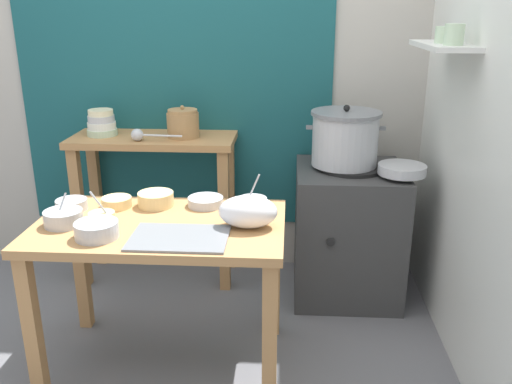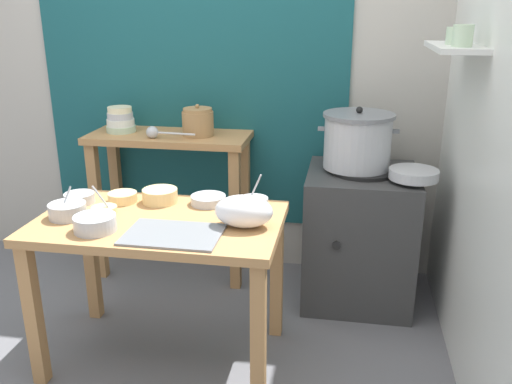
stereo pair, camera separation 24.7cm
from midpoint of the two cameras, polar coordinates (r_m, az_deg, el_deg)
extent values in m
plane|color=slate|center=(2.83, -6.15, -16.15)|extent=(9.00, 9.00, 0.00)
cube|color=#B2ADA3|center=(3.39, -0.13, 13.46)|extent=(4.40, 0.10, 2.60)
cube|color=#195156|center=(3.38, -4.63, 14.24)|extent=(1.90, 0.02, 2.10)
cube|color=silver|center=(2.55, 26.54, 9.68)|extent=(0.10, 3.20, 2.60)
cube|color=silver|center=(2.69, 22.71, 13.83)|extent=(0.20, 0.56, 0.02)
cylinder|color=#B7D1AD|center=(2.53, 23.62, 14.79)|extent=(0.08, 0.08, 0.09)
cylinder|color=#B7D1AD|center=(2.68, 22.89, 14.85)|extent=(0.09, 0.09, 0.07)
cube|color=#B27F4C|center=(2.46, -7.31, -3.28)|extent=(1.10, 0.66, 0.04)
cube|color=#B27F4C|center=(2.58, -19.77, -12.17)|extent=(0.06, 0.06, 0.68)
cube|color=#B27F4C|center=(2.30, 3.44, -15.11)|extent=(0.06, 0.06, 0.68)
cube|color=#B27F4C|center=(3.01, -14.67, -6.94)|extent=(0.06, 0.06, 0.68)
cube|color=#B27F4C|center=(2.78, 4.76, -8.68)|extent=(0.06, 0.06, 0.68)
cube|color=#B27F4C|center=(3.27, -7.00, 5.68)|extent=(0.96, 0.40, 0.04)
cube|color=#B27F4C|center=(3.42, -14.34, -2.12)|extent=(0.06, 0.06, 0.86)
cube|color=#B27F4C|center=(3.18, 0.03, -3.13)|extent=(0.06, 0.06, 0.86)
cube|color=#B27F4C|center=(3.68, -12.50, -0.47)|extent=(0.06, 0.06, 0.86)
cube|color=#B27F4C|center=(3.45, 0.87, -1.28)|extent=(0.06, 0.06, 0.86)
cube|color=#383838|center=(3.18, 12.95, -4.57)|extent=(0.60, 0.60, 0.76)
cylinder|color=black|center=(3.05, 13.48, 2.16)|extent=(0.36, 0.36, 0.02)
cylinder|color=black|center=(2.87, 10.92, -5.57)|extent=(0.04, 0.02, 0.04)
cylinder|color=#B7BABF|center=(3.03, 12.92, 5.04)|extent=(0.36, 0.36, 0.28)
cylinder|color=slate|center=(3.00, 13.13, 7.83)|extent=(0.39, 0.39, 0.02)
sphere|color=black|center=(2.99, 13.17, 8.36)|extent=(0.04, 0.04, 0.04)
cube|color=slate|center=(3.01, 9.23, 6.56)|extent=(0.04, 0.02, 0.02)
cube|color=slate|center=(3.03, 16.78, 6.09)|extent=(0.04, 0.02, 0.02)
cylinder|color=#A37A4C|center=(3.21, -3.91, 7.15)|extent=(0.18, 0.18, 0.14)
cylinder|color=#A37A4C|center=(3.19, -3.94, 8.57)|extent=(0.17, 0.17, 0.02)
sphere|color=#A37A4C|center=(3.19, -3.95, 8.96)|extent=(0.02, 0.02, 0.02)
cylinder|color=#B7D1AD|center=(3.37, -11.94, 6.49)|extent=(0.17, 0.17, 0.04)
cylinder|color=silver|center=(3.37, -11.98, 7.15)|extent=(0.16, 0.16, 0.04)
cylinder|color=#B7BABF|center=(3.36, -12.03, 7.82)|extent=(0.15, 0.15, 0.04)
cylinder|color=beige|center=(3.35, -12.07, 8.43)|extent=(0.14, 0.14, 0.03)
sphere|color=#B7BABF|center=(3.17, -8.64, 6.19)|extent=(0.07, 0.07, 0.07)
cylinder|color=#B7BABF|center=(3.12, -6.12, 6.08)|extent=(0.23, 0.03, 0.01)
cube|color=slate|center=(2.27, -5.61, -4.51)|extent=(0.40, 0.28, 0.01)
ellipsoid|color=white|center=(2.32, 1.75, -2.09)|extent=(0.25, 0.17, 0.14)
cylinder|color=#B7BABF|center=(2.94, 18.56, 1.76)|extent=(0.25, 0.25, 0.05)
cylinder|color=#E5C684|center=(2.52, -12.97, -2.03)|extent=(0.12, 0.12, 0.04)
cylinder|color=brown|center=(2.52, -13.00, -1.69)|extent=(0.10, 0.10, 0.01)
cylinder|color=#B7BABF|center=(2.49, -13.02, -0.95)|extent=(0.08, 0.05, 0.15)
cylinder|color=#B7BABF|center=(2.54, -16.58, -1.93)|extent=(0.17, 0.17, 0.07)
cylinder|color=maroon|center=(2.53, -16.64, -1.35)|extent=(0.14, 0.14, 0.01)
cylinder|color=#B7BABF|center=(2.55, -16.84, -1.04)|extent=(0.06, 0.06, 0.14)
cylinder|color=#B7BABF|center=(2.61, -2.33, -0.87)|extent=(0.17, 0.17, 0.04)
cylinder|color=beige|center=(2.60, -2.34, -0.56)|extent=(0.14, 0.14, 0.01)
cylinder|color=#B7BABF|center=(2.36, -13.70, -3.27)|extent=(0.18, 0.18, 0.07)
cylinder|color=#337238|center=(2.35, -13.75, -2.64)|extent=(0.15, 0.15, 0.01)
cylinder|color=#B7BABF|center=(2.72, -15.59, -0.66)|extent=(0.15, 0.15, 0.05)
cylinder|color=#337238|center=(2.71, -15.63, -0.30)|extent=(0.12, 0.12, 0.01)
cylinder|color=#E5C684|center=(2.65, -7.42, -0.43)|extent=(0.17, 0.17, 0.07)
cylinder|color=maroon|center=(2.64, -7.45, 0.12)|extent=(0.14, 0.14, 0.01)
cylinder|color=#E5C684|center=(2.68, -11.30, -0.59)|extent=(0.14, 0.14, 0.05)
cylinder|color=beige|center=(2.68, -11.32, -0.24)|extent=(0.12, 0.12, 0.01)
cylinder|color=#B7BABF|center=(2.55, 2.55, -1.20)|extent=(0.14, 0.14, 0.05)
cylinder|color=#337238|center=(2.55, 2.55, -0.79)|extent=(0.12, 0.12, 0.01)
cylinder|color=#B7BABF|center=(2.55, 2.56, 0.12)|extent=(0.08, 0.02, 0.16)
camera|label=1|loc=(0.12, -87.14, 0.98)|focal=38.13mm
camera|label=2|loc=(0.12, 92.86, -0.98)|focal=38.13mm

